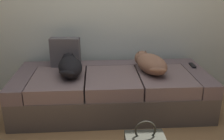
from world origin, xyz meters
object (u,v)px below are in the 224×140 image
at_px(couch, 112,91).
at_px(dog_tan, 150,63).
at_px(dog_dark, 70,66).
at_px(tv_remote, 192,65).
at_px(throw_pillow, 65,52).

distance_m(couch, dog_tan, 0.53).
distance_m(dog_dark, tv_remote, 1.43).
relative_size(dog_tan, throw_pillow, 1.74).
relative_size(dog_tan, tv_remote, 3.95).
xyz_separation_m(dog_dark, throw_pillow, (-0.07, 0.28, 0.07)).
xyz_separation_m(tv_remote, throw_pillow, (-1.49, 0.10, 0.16)).
xyz_separation_m(couch, throw_pillow, (-0.53, 0.25, 0.39)).
bearing_deg(throw_pillow, couch, -25.52).
bearing_deg(dog_tan, tv_remote, 15.67).
height_order(dog_dark, dog_tan, dog_tan).
height_order(couch, dog_dark, dog_dark).
relative_size(dog_dark, throw_pillow, 1.72).
bearing_deg(dog_dark, tv_remote, 7.03).
distance_m(couch, tv_remote, 1.01).
height_order(couch, tv_remote, tv_remote).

